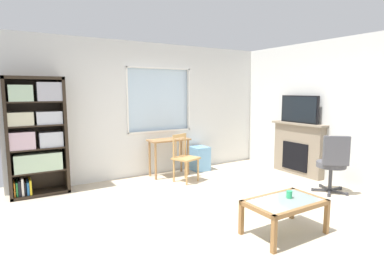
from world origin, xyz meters
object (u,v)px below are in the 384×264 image
Objects in this scene: bookshelf at (36,133)px; plastic_drawer_unit at (199,158)px; fireplace at (298,148)px; desk_under_window at (169,146)px; coffee_table at (285,205)px; office_chair at (333,161)px; wooden_chair at (185,157)px; sippy_cup at (289,194)px; tv at (299,109)px.

plastic_drawer_unit is at bearing -1.01° from bookshelf.
fireplace is at bearing -41.15° from plastic_drawer_unit.
bookshelf is 2.34× the size of desk_under_window.
coffee_table is at bearing -53.17° from bookshelf.
office_chair is at bearing -31.25° from bookshelf.
wooden_chair reaches higher than sippy_cup.
plastic_drawer_unit is at bearing 3.75° from desk_under_window.
desk_under_window reaches higher than coffee_table.
fireplace is at bearing 37.54° from sippy_cup.
coffee_table is (-2.32, -1.75, -0.99)m from tv.
wooden_chair is 0.92m from plastic_drawer_unit.
bookshelf is at bearing 163.28° from fireplace.
plastic_drawer_unit is 2.72m from office_chair.
bookshelf is 4.93m from office_chair.
desk_under_window is at bearing -2.53° from bookshelf.
office_chair is (-0.51, -1.13, 0.01)m from fireplace.
fireplace is 1.40× the size of tv.
fireplace is at bearing -19.37° from wooden_chair.
tv is (1.54, -1.36, 1.09)m from plastic_drawer_unit.
sippy_cup is (-2.22, -1.72, -0.88)m from tv.
fireplace is at bearing 36.69° from coffee_table.
fireplace is 1.31× the size of coffee_table.
wooden_chair reaches higher than desk_under_window.
plastic_drawer_unit is 5.73× the size of sippy_cup.
coffee_table is at bearing -161.56° from office_chair.
sippy_cup is at bearing -161.33° from office_chair.
wooden_chair reaches higher than plastic_drawer_unit.
bookshelf reaches higher than coffee_table.
desk_under_window is 0.88× the size of coffee_table.
office_chair is at bearing -113.41° from tv.
bookshelf is 3.78× the size of plastic_drawer_unit.
desk_under_window is at bearing 89.56° from coffee_table.
desk_under_window is 1.62× the size of plastic_drawer_unit.
office_chair is 1.94m from coffee_table.
office_chair reaches higher than coffee_table.
coffee_table is (-0.02, -3.05, -0.24)m from desk_under_window.
bookshelf is 3.25m from plastic_drawer_unit.
bookshelf is at bearing 177.47° from desk_under_window.
office_chair is (1.05, -2.49, 0.30)m from plastic_drawer_unit.
fireplace is at bearing -29.44° from desk_under_window.
plastic_drawer_unit is at bearing 38.95° from wooden_chair.
plastic_drawer_unit is at bearing 138.52° from tv.
bookshelf is 2.43m from desk_under_window.
sippy_cup is at bearing -142.46° from fireplace.
tv reaches higher than wooden_chair.
desk_under_window is at bearing 150.56° from fireplace.
desk_under_window is 3.03m from sippy_cup.
fireplace reaches higher than plastic_drawer_unit.
office_chair is (1.81, -2.44, -0.05)m from desk_under_window.
wooden_chair is at bearing 90.47° from sippy_cup.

